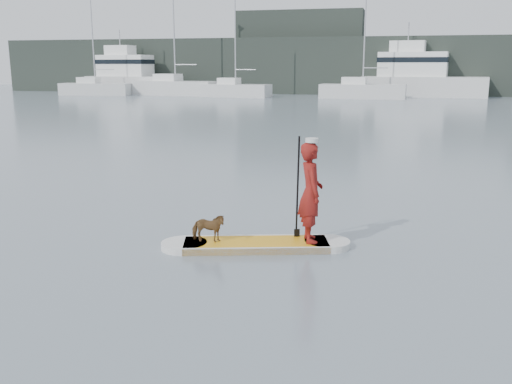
% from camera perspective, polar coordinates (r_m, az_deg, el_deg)
% --- Properties ---
extents(ground, '(140.00, 140.00, 0.00)m').
position_cam_1_polar(ground, '(12.04, 7.10, -2.53)').
color(ground, slate).
rests_on(ground, ground).
extents(paddleboard, '(3.20, 1.50, 0.12)m').
position_cam_1_polar(paddleboard, '(9.97, -0.00, -5.28)').
color(paddleboard, '#ECA316').
rests_on(paddleboard, ground).
extents(paddler, '(0.60, 0.73, 1.73)m').
position_cam_1_polar(paddler, '(9.81, 5.49, -0.04)').
color(paddler, maroon).
rests_on(paddler, paddleboard).
extents(white_cap, '(0.22, 0.22, 0.07)m').
position_cam_1_polar(white_cap, '(9.65, 5.60, 5.18)').
color(white_cap, silver).
rests_on(white_cap, paddler).
extents(dog, '(0.62, 0.34, 0.50)m').
position_cam_1_polar(dog, '(9.89, -4.82, -3.60)').
color(dog, brown).
rests_on(dog, paddleboard).
extents(paddle, '(0.12, 0.30, 2.00)m').
position_cam_1_polar(paddle, '(10.07, 4.17, -0.78)').
color(paddle, black).
rests_on(paddle, ground).
extents(sailboat_a, '(7.49, 3.18, 10.54)m').
position_cam_1_polar(sailboat_a, '(63.07, -15.80, 9.97)').
color(sailboat_a, silver).
rests_on(sailboat_a, ground).
extents(sailboat_b, '(9.31, 4.00, 13.39)m').
position_cam_1_polar(sailboat_b, '(61.20, -8.11, 10.43)').
color(sailboat_b, silver).
rests_on(sailboat_b, ground).
extents(sailboat_c, '(7.13, 3.08, 9.93)m').
position_cam_1_polar(sailboat_c, '(57.40, -2.11, 10.21)').
color(sailboat_c, silver).
rests_on(sailboat_c, ground).
extents(sailboat_d, '(8.09, 2.88, 11.74)m').
position_cam_1_polar(sailboat_d, '(55.64, 10.54, 10.05)').
color(sailboat_d, silver).
rests_on(sailboat_d, ground).
extents(motor_yacht_a, '(12.38, 5.14, 7.21)m').
position_cam_1_polar(motor_yacht_a, '(60.38, 15.99, 11.09)').
color(motor_yacht_a, silver).
rests_on(motor_yacht_a, ground).
extents(motor_yacht_b, '(10.73, 4.52, 6.89)m').
position_cam_1_polar(motor_yacht_b, '(66.11, -12.49, 11.29)').
color(motor_yacht_b, silver).
rests_on(motor_yacht_b, ground).
extents(shore_mass, '(90.00, 6.00, 6.00)m').
position_cam_1_polar(shore_mass, '(64.56, 13.21, 12.17)').
color(shore_mass, '#202824').
rests_on(shore_mass, ground).
extents(shore_building_west, '(14.00, 4.00, 9.00)m').
position_cam_1_polar(shore_building_west, '(66.54, 4.41, 13.76)').
color(shore_building_west, '#202824').
rests_on(shore_building_west, ground).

